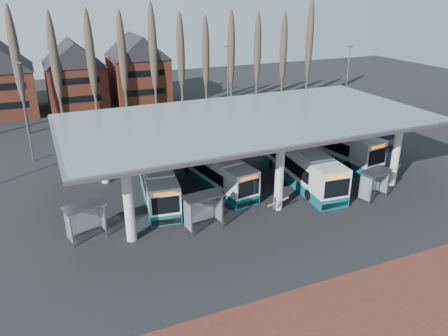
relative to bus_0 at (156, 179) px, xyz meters
name	(u,v)px	position (x,y,z in m)	size (l,w,h in m)	color
ground	(294,222)	(8.32, -9.05, -1.47)	(140.00, 140.00, 0.00)	black
brick_strip	(414,323)	(8.32, -21.05, -1.46)	(70.00, 10.00, 0.03)	brown
station_canopy	(249,124)	(8.32, -1.05, 4.21)	(32.00, 16.00, 6.34)	silver
poplar_row	(166,53)	(8.32, 23.95, 7.30)	(45.10, 1.10, 14.50)	#473D33
townhouse_row	(39,70)	(-7.43, 34.95, 4.47)	(36.80, 10.30, 12.25)	brown
lamp_post_a	(25,111)	(-9.68, 12.95, 3.86)	(0.80, 0.16, 10.17)	slate
lamp_post_b	(228,85)	(14.32, 16.95, 3.86)	(0.80, 0.16, 10.17)	slate
lamp_post_c	(346,84)	(28.32, 10.95, 3.86)	(0.80, 0.16, 10.17)	slate
bus_0	(156,179)	(0.00, 0.00, 0.00)	(3.98, 11.47, 3.12)	white
bus_1	(214,169)	(5.42, 0.14, -0.03)	(3.92, 11.23, 3.06)	white
bus_2	(300,164)	(13.04, -2.38, 0.14)	(3.70, 12.46, 3.41)	white
bus_3	(330,142)	(19.49, 1.90, 0.16)	(4.25, 12.73, 3.47)	white
shelter_0	(84,214)	(-6.58, -4.94, 0.44)	(3.08, 2.04, 2.63)	gray
shelter_1	(203,204)	(1.61, -6.97, 0.53)	(3.12, 1.82, 2.75)	gray
shelter_2	(374,178)	(16.64, -8.07, 0.43)	(3.07, 2.05, 2.61)	gray
info_sign_0	(393,150)	(20.58, -5.92, 1.60)	(2.43, 0.68, 3.67)	black
info_sign_1	(386,140)	(22.50, -2.91, 1.43)	(2.32, 0.13, 3.45)	black
barrier	(278,202)	(7.94, -7.11, -0.56)	(2.27, 0.98, 1.17)	black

